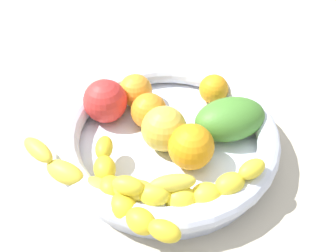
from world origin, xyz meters
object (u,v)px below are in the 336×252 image
orange_front (136,91)px  mango_green (230,119)px  orange_mid_left (191,147)px  apple_yellow (164,129)px  orange_rear (214,89)px  tomato_red (105,101)px  banana_draped_left (100,180)px  banana_draped_right (122,194)px  banana_arching_top (193,190)px  orange_mid_right (149,111)px  fruit_bowl (168,137)px

orange_front → mango_green: (-6.65, -15.61, 0.29)cm
orange_mid_left → apple_yellow: 5.26cm
orange_front → orange_mid_left: (-12.94, -9.56, 0.48)cm
orange_rear → tomato_red: tomato_red is taller
orange_front → orange_mid_left: 16.10cm
banana_draped_left → banana_draped_right: size_ratio=1.52×
banana_arching_top → orange_mid_left: 7.39cm
banana_draped_left → orange_rear: 26.16cm
banana_arching_top → tomato_red: size_ratio=2.84×
banana_draped_right → orange_mid_right: bearing=-7.5°
orange_mid_right → apple_yellow: (-4.42, -2.70, 0.52)cm
banana_draped_left → banana_arching_top: 12.28cm
banana_draped_left → orange_mid_left: orange_mid_left is taller
fruit_bowl → orange_mid_left: size_ratio=5.11×
banana_draped_right → tomato_red: size_ratio=2.28×
orange_mid_right → mango_green: size_ratio=0.52×
banana_draped_left → orange_mid_left: 13.53cm
fruit_bowl → orange_mid_right: size_ratio=5.83×
orange_mid_right → orange_rear: size_ratio=1.15×
banana_draped_left → fruit_bowl: bearing=-38.5°
fruit_bowl → orange_mid_left: orange_mid_left is taller
banana_arching_top → apple_yellow: size_ratio=2.94×
fruit_bowl → banana_draped_right: size_ratio=2.09×
mango_green → orange_rear: bearing=14.5°
banana_draped_left → tomato_red: size_ratio=3.47×
banana_draped_left → banana_arching_top: bearing=-95.3°
banana_draped_left → orange_mid_right: 14.93cm
banana_draped_left → orange_rear: bearing=-37.5°
banana_arching_top → tomato_red: 21.76cm
mango_green → tomato_red: bearing=82.1°
banana_draped_right → orange_front: bearing=1.9°
mango_green → banana_draped_right: bearing=133.8°
apple_yellow → orange_mid_left: bearing=-129.2°
orange_front → banana_draped_right: bearing=-178.1°
banana_draped_left → mango_green: size_ratio=2.18×
orange_mid_right → apple_yellow: apple_yellow is taller
orange_front → orange_rear: orange_front is taller
banana_arching_top → orange_mid_right: (15.13, 7.00, -0.29)cm
orange_mid_right → tomato_red: size_ratio=0.82×
banana_draped_right → orange_rear: orange_rear is taller
fruit_bowl → apple_yellow: apple_yellow is taller
fruit_bowl → orange_rear: (10.11, -7.45, 1.97)cm
apple_yellow → orange_rear: bearing=-35.5°
banana_draped_right → fruit_bowl: bearing=-23.2°
banana_arching_top → banana_draped_left: bearing=84.7°
banana_draped_left → orange_rear: size_ratio=4.87×
banana_arching_top → orange_mid_right: orange_mid_right is taller
banana_draped_right → orange_mid_right: (15.76, -2.08, 0.25)cm
mango_green → fruit_bowl: bearing=101.2°
fruit_bowl → banana_arching_top: 12.65cm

